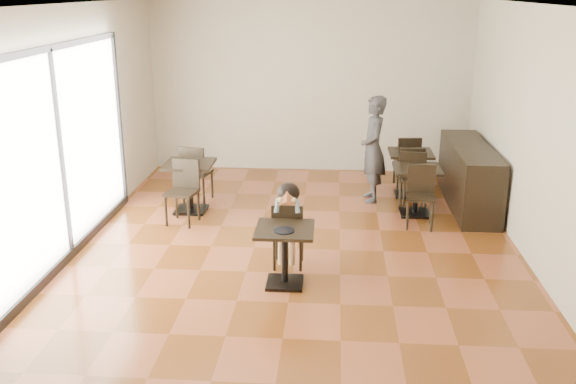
# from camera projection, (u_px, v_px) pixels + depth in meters

# --- Properties ---
(floor) EXTENTS (6.00, 8.00, 0.01)m
(floor) POSITION_uv_depth(u_px,v_px,m) (297.00, 249.00, 8.72)
(floor) COLOR brown
(floor) RESTS_ON ground
(ceiling) EXTENTS (6.00, 8.00, 0.01)m
(ceiling) POSITION_uv_depth(u_px,v_px,m) (298.00, 4.00, 7.74)
(ceiling) COLOR white
(ceiling) RESTS_ON floor
(wall_back) EXTENTS (6.00, 0.01, 3.20)m
(wall_back) POSITION_uv_depth(u_px,v_px,m) (310.00, 87.00, 12.03)
(wall_back) COLOR beige
(wall_back) RESTS_ON floor
(wall_front) EXTENTS (6.00, 0.01, 3.20)m
(wall_front) POSITION_uv_depth(u_px,v_px,m) (262.00, 260.00, 4.43)
(wall_front) COLOR beige
(wall_front) RESTS_ON floor
(wall_left) EXTENTS (0.01, 8.00, 3.20)m
(wall_left) POSITION_uv_depth(u_px,v_px,m) (70.00, 130.00, 8.44)
(wall_left) COLOR beige
(wall_left) RESTS_ON floor
(wall_right) EXTENTS (0.01, 8.00, 3.20)m
(wall_right) POSITION_uv_depth(u_px,v_px,m) (536.00, 137.00, 8.02)
(wall_right) COLOR beige
(wall_right) RESTS_ON floor
(storefront_window) EXTENTS (0.04, 4.50, 2.60)m
(storefront_window) POSITION_uv_depth(u_px,v_px,m) (58.00, 154.00, 8.02)
(storefront_window) COLOR white
(storefront_window) RESTS_ON floor
(child_table) EXTENTS (0.68, 0.68, 0.72)m
(child_table) POSITION_uv_depth(u_px,v_px,m) (285.00, 256.00, 7.57)
(child_table) COLOR black
(child_table) RESTS_ON floor
(child_chair) EXTENTS (0.39, 0.39, 0.86)m
(child_chair) POSITION_uv_depth(u_px,v_px,m) (288.00, 234.00, 8.07)
(child_chair) COLOR black
(child_chair) RESTS_ON floor
(child) EXTENTS (0.39, 0.54, 1.09)m
(child) POSITION_uv_depth(u_px,v_px,m) (288.00, 225.00, 8.04)
(child) COLOR slate
(child) RESTS_ON child_chair
(plate) EXTENTS (0.24, 0.24, 0.01)m
(plate) POSITION_uv_depth(u_px,v_px,m) (284.00, 231.00, 7.37)
(plate) COLOR black
(plate) RESTS_ON child_table
(pizza_slice) EXTENTS (0.25, 0.19, 0.06)m
(pizza_slice) POSITION_uv_depth(u_px,v_px,m) (287.00, 200.00, 7.74)
(pizza_slice) COLOR tan
(pizza_slice) RESTS_ON child
(adult_patron) EXTENTS (0.48, 0.67, 1.75)m
(adult_patron) POSITION_uv_depth(u_px,v_px,m) (373.00, 149.00, 10.45)
(adult_patron) COLOR #35363A
(adult_patron) RESTS_ON floor
(cafe_table_mid) EXTENTS (0.78, 0.78, 0.76)m
(cafe_table_mid) POSITION_uv_depth(u_px,v_px,m) (416.00, 191.00, 9.92)
(cafe_table_mid) COLOR black
(cafe_table_mid) RESTS_ON floor
(cafe_table_left) EXTENTS (0.88, 0.88, 0.79)m
(cafe_table_left) POSITION_uv_depth(u_px,v_px,m) (190.00, 187.00, 10.07)
(cafe_table_left) COLOR black
(cafe_table_left) RESTS_ON floor
(cafe_table_back) EXTENTS (0.79, 0.79, 0.76)m
(cafe_table_back) POSITION_uv_depth(u_px,v_px,m) (410.00, 174.00, 10.83)
(cafe_table_back) COLOR black
(cafe_table_back) RESTS_ON floor
(chair_mid_a) EXTENTS (0.45, 0.45, 0.91)m
(chair_mid_a) POSITION_uv_depth(u_px,v_px,m) (412.00, 176.00, 10.42)
(chair_mid_a) COLOR black
(chair_mid_a) RESTS_ON floor
(chair_mid_b) EXTENTS (0.45, 0.45, 0.91)m
(chair_mid_b) POSITION_uv_depth(u_px,v_px,m) (421.00, 198.00, 9.38)
(chair_mid_b) COLOR black
(chair_mid_b) RESTS_ON floor
(chair_left_a) EXTENTS (0.50, 0.50, 0.95)m
(chair_left_a) POSITION_uv_depth(u_px,v_px,m) (197.00, 173.00, 10.56)
(chair_left_a) COLOR black
(chair_left_a) RESTS_ON floor
(chair_left_b) EXTENTS (0.50, 0.50, 0.95)m
(chair_left_b) POSITION_uv_depth(u_px,v_px,m) (182.00, 193.00, 9.52)
(chair_left_b) COLOR black
(chair_left_b) RESTS_ON floor
(chair_back_a) EXTENTS (0.45, 0.45, 0.92)m
(chair_back_a) POSITION_uv_depth(u_px,v_px,m) (407.00, 161.00, 11.33)
(chair_back_a) COLOR black
(chair_back_a) RESTS_ON floor
(chair_back_b) EXTENTS (0.45, 0.45, 0.92)m
(chair_back_b) POSITION_uv_depth(u_px,v_px,m) (414.00, 179.00, 10.29)
(chair_back_b) COLOR black
(chair_back_b) RESTS_ON floor
(service_counter) EXTENTS (0.60, 2.40, 1.00)m
(service_counter) POSITION_uv_depth(u_px,v_px,m) (469.00, 176.00, 10.28)
(service_counter) COLOR black
(service_counter) RESTS_ON floor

